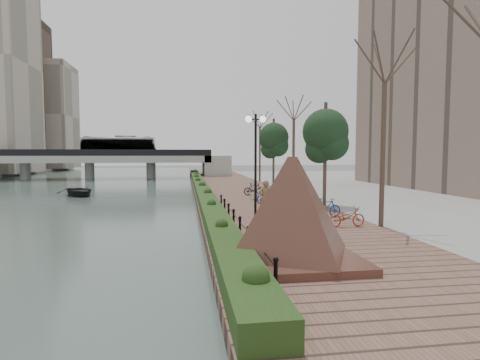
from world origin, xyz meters
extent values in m
plane|color=#59595B|center=(0.00, 0.00, 0.00)|extent=(220.00, 220.00, 0.00)
cube|color=#40504A|center=(-15.00, 25.00, 0.01)|extent=(30.00, 130.00, 0.02)
cube|color=brown|center=(4.00, 17.50, 0.25)|extent=(8.00, 75.00, 0.50)
cube|color=gray|center=(20.00, 17.50, 0.25)|extent=(24.00, 75.00, 0.50)
cube|color=#1D3513|center=(0.60, 20.00, 0.80)|extent=(1.10, 56.00, 0.60)
cylinder|color=black|center=(1.40, -5.00, 0.85)|extent=(0.10, 0.10, 0.70)
cylinder|color=black|center=(1.40, -3.00, 0.85)|extent=(0.10, 0.10, 0.70)
cylinder|color=black|center=(1.40, -1.00, 0.85)|extent=(0.10, 0.10, 0.70)
cylinder|color=black|center=(1.40, 1.00, 0.85)|extent=(0.10, 0.10, 0.70)
cylinder|color=black|center=(1.40, 3.00, 0.85)|extent=(0.10, 0.10, 0.70)
cylinder|color=black|center=(1.40, 5.00, 0.85)|extent=(0.10, 0.10, 0.70)
cylinder|color=black|center=(1.40, 7.00, 0.85)|extent=(0.10, 0.10, 0.70)
cylinder|color=black|center=(1.40, 9.00, 0.85)|extent=(0.10, 0.10, 0.70)
cube|color=#42221C|center=(2.46, -2.70, 0.61)|extent=(3.87, 3.87, 0.23)
pyramid|color=#42221C|center=(2.46, -2.70, 2.21)|extent=(5.48, 5.48, 2.96)
cylinder|color=black|center=(2.63, 4.19, 3.09)|extent=(0.12, 0.12, 5.18)
cylinder|color=black|center=(2.63, 4.19, 5.43)|extent=(0.70, 0.06, 0.06)
sphere|color=white|center=(2.28, 4.19, 5.43)|extent=(0.32, 0.32, 0.32)
sphere|color=white|center=(2.98, 4.19, 5.43)|extent=(0.32, 0.32, 0.32)
imported|color=brown|center=(3.44, 5.74, 1.44)|extent=(0.69, 0.47, 1.87)
imported|color=#ABAAAF|center=(4.60, 2.16, 0.95)|extent=(0.60, 1.71, 0.90)
imported|color=black|center=(4.60, 4.76, 1.00)|extent=(0.47, 1.66, 1.00)
imported|color=#953315|center=(4.60, 7.36, 0.95)|extent=(0.60, 1.71, 0.90)
imported|color=navy|center=(4.60, 9.96, 1.00)|extent=(0.47, 1.66, 1.00)
imported|color=#ABAAAF|center=(4.60, 12.56, 0.95)|extent=(0.60, 1.71, 0.90)
imported|color=black|center=(4.60, 15.16, 1.00)|extent=(0.47, 1.66, 1.00)
imported|color=#953315|center=(6.40, 2.16, 0.95)|extent=(0.60, 1.71, 0.90)
imported|color=navy|center=(6.40, 4.76, 1.00)|extent=(0.47, 1.66, 1.00)
imported|color=#ABAAAF|center=(6.40, 7.36, 0.95)|extent=(0.60, 1.71, 0.90)
imported|color=black|center=(6.40, 9.96, 1.00)|extent=(0.47, 1.66, 1.00)
imported|color=#953315|center=(6.40, 12.56, 0.95)|extent=(0.60, 1.71, 0.90)
imported|color=navy|center=(6.40, 15.16, 1.00)|extent=(0.47, 1.66, 1.00)
cube|color=#969691|center=(-15.00, 45.00, 3.00)|extent=(36.00, 8.00, 1.00)
cube|color=black|center=(-15.00, 41.10, 3.95)|extent=(36.00, 0.15, 0.90)
cube|color=black|center=(-15.00, 48.90, 3.95)|extent=(36.00, 0.15, 0.90)
cylinder|color=#969691|center=(-24.00, 45.00, 1.25)|extent=(1.40, 1.40, 2.50)
cylinder|color=#969691|center=(-15.00, 45.00, 1.25)|extent=(1.40, 1.40, 2.50)
cylinder|color=#969691|center=(-6.00, 45.00, 1.25)|extent=(1.40, 1.40, 2.50)
imported|color=silver|center=(-10.63, 45.00, 5.00)|extent=(2.52, 10.77, 3.00)
imported|color=black|center=(-10.25, 21.47, 0.47)|extent=(4.81, 5.26, 0.89)
cube|color=#AEA091|center=(-33.00, 80.00, 12.50)|extent=(12.00, 12.00, 24.00)
camera|label=1|loc=(-0.73, -13.64, 3.77)|focal=28.00mm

